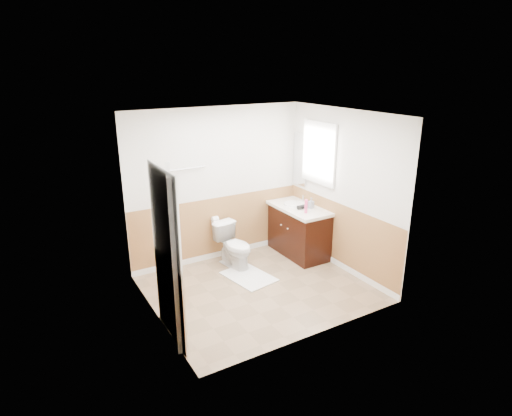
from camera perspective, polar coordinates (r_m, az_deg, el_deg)
floor at (r=6.36m, az=0.37°, el=-10.64°), size 3.00×3.00×0.00m
ceiling at (r=5.59m, az=0.42°, el=12.35°), size 3.00×3.00×0.00m
wall_back at (r=6.95m, az=-5.11°, el=3.03°), size 3.00×0.00×3.00m
wall_front at (r=4.86m, az=8.30°, el=-4.10°), size 3.00×0.00×3.00m
wall_left at (r=5.29m, az=-13.71°, el=-2.52°), size 0.00×3.00×3.00m
wall_right at (r=6.71m, az=11.47°, el=2.15°), size 0.00×3.00×3.00m
wainscot_back at (r=7.18m, az=-4.90°, el=-2.77°), size 3.00×0.00×3.00m
wainscot_front at (r=5.20m, az=7.83°, el=-11.71°), size 3.00×0.00×3.00m
wainscot_left at (r=5.60m, az=-13.01°, el=-9.68°), size 0.00×2.60×2.60m
wainscot_right at (r=6.95m, az=11.00°, el=-3.80°), size 0.00×2.60×2.60m
toilet at (r=6.89m, az=-2.88°, el=-5.03°), size 0.51×0.75×0.70m
bath_mat at (r=6.67m, az=-0.98°, el=-9.09°), size 0.68×0.89×0.02m
vanity_cabinet at (r=7.33m, az=5.72°, el=-3.17°), size 0.55×1.10×0.80m
vanity_knob_left at (r=7.04m, az=4.25°, el=-2.77°), size 0.03×0.03×0.03m
vanity_knob_right at (r=7.19m, az=3.35°, el=-2.27°), size 0.03×0.03×0.03m
countertop at (r=7.18m, az=5.76°, el=-0.04°), size 0.60×1.15×0.05m
sink_basin at (r=7.29m, az=5.14°, el=0.56°), size 0.36×0.36×0.02m
faucet at (r=7.37m, az=6.29°, el=1.22°), size 0.02×0.02×0.14m
lotion_bottle at (r=6.86m, az=6.66°, el=0.22°), size 0.05×0.05×0.22m
soap_dispenser at (r=7.11m, az=7.32°, el=0.68°), size 0.09×0.09×0.18m
hair_dryer_body at (r=7.06m, az=6.03°, el=0.13°), size 0.14×0.07×0.07m
hair_dryer_handle at (r=7.07m, az=5.71°, el=-0.09°), size 0.03×0.03×0.07m
mirror_panel at (r=7.45m, az=5.86°, el=6.43°), size 0.02×0.35×0.90m
window_frame at (r=7.01m, az=8.35°, el=7.23°), size 0.04×0.80×1.00m
window_glass at (r=7.02m, az=8.45°, el=7.25°), size 0.01×0.70×0.90m
door at (r=5.01m, az=-10.87°, el=-6.40°), size 0.29×0.78×2.04m
door_frame at (r=4.98m, az=-11.70°, el=-6.46°), size 0.02×0.92×2.10m
door_knob at (r=5.34m, az=-11.44°, el=-5.63°), size 0.06×0.06×0.06m
towel_bar at (r=6.61m, az=-9.32°, el=5.17°), size 0.62×0.02×0.02m
tp_holder_bar at (r=7.02m, az=-5.46°, el=-1.55°), size 0.14×0.02×0.02m
tp_roll at (r=7.02m, az=-5.46°, el=-1.55°), size 0.10×0.11×0.11m
tp_sheet at (r=7.06m, az=-5.43°, el=-2.39°), size 0.10×0.01×0.16m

